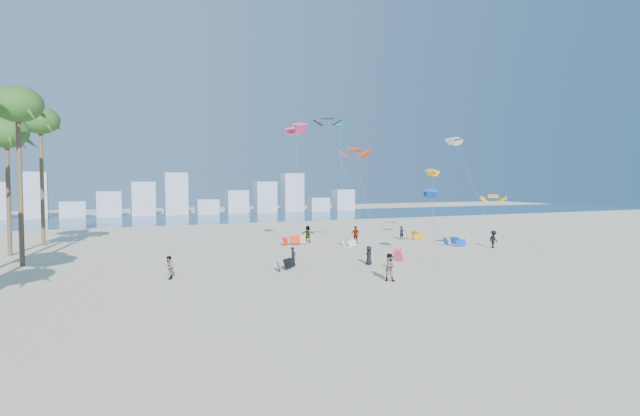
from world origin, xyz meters
name	(u,v)px	position (x,y,z in m)	size (l,w,h in m)	color
ground	(388,303)	(0.00, 0.00, 0.00)	(220.00, 220.00, 0.00)	beige
ocean	(177,218)	(0.00, 72.00, 0.01)	(220.00, 220.00, 0.00)	navy
kitesurfer_near	(293,257)	(-0.33, 13.85, 0.78)	(0.57, 0.37, 1.56)	black
kitesurfer_mid	(389,267)	(3.40, 5.49, 0.95)	(0.92, 0.72, 1.90)	gray
kitesurfers_far	(359,240)	(9.58, 21.08, 0.89)	(33.43, 17.72, 1.93)	black
grounded_kites	(374,245)	(10.88, 20.29, 0.44)	(23.50, 16.10, 0.94)	black
flying_kites	(373,142)	(12.93, 24.17, 10.93)	(25.44, 31.60, 15.56)	blue
distant_skyline	(162,200)	(-1.19, 82.00, 3.09)	(85.00, 3.00, 8.40)	#9EADBF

